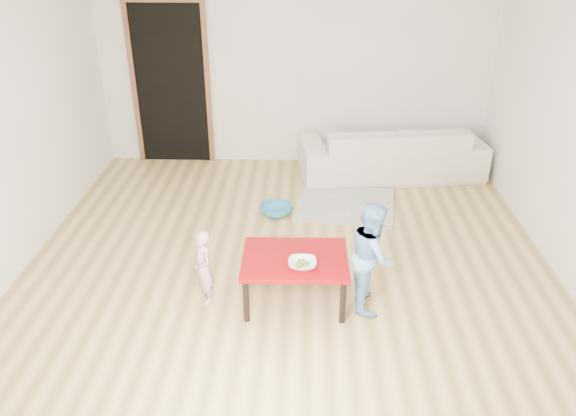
{
  "coord_description": "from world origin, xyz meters",
  "views": [
    {
      "loc": [
        0.15,
        -4.64,
        2.94
      ],
      "look_at": [
        0.0,
        -0.2,
        0.65
      ],
      "focal_mm": 35.0,
      "sensor_mm": 36.0,
      "label": 1
    }
  ],
  "objects_px": {
    "bowl": "(302,264)",
    "child_pink": "(203,268)",
    "red_table": "(295,279)",
    "child_blue": "(372,256)",
    "basin": "(276,210)",
    "sofa": "(391,150)"
  },
  "relations": [
    {
      "from": "red_table",
      "to": "basin",
      "type": "xyz_separation_m",
      "value": [
        -0.24,
        1.59,
        -0.16
      ]
    },
    {
      "from": "red_table",
      "to": "child_blue",
      "type": "height_order",
      "value": "child_blue"
    },
    {
      "from": "red_table",
      "to": "child_pink",
      "type": "distance_m",
      "value": 0.78
    },
    {
      "from": "sofa",
      "to": "child_blue",
      "type": "relative_size",
      "value": 2.37
    },
    {
      "from": "sofa",
      "to": "red_table",
      "type": "xyz_separation_m",
      "value": [
        -1.16,
        -2.74,
        -0.11
      ]
    },
    {
      "from": "sofa",
      "to": "basin",
      "type": "bearing_deg",
      "value": 31.57
    },
    {
      "from": "sofa",
      "to": "child_blue",
      "type": "distance_m",
      "value": 2.8
    },
    {
      "from": "child_blue",
      "to": "basin",
      "type": "xyz_separation_m",
      "value": [
        -0.88,
        1.6,
        -0.42
      ]
    },
    {
      "from": "sofa",
      "to": "bowl",
      "type": "height_order",
      "value": "sofa"
    },
    {
      "from": "bowl",
      "to": "child_blue",
      "type": "distance_m",
      "value": 0.59
    },
    {
      "from": "basin",
      "to": "sofa",
      "type": "bearing_deg",
      "value": 39.26
    },
    {
      "from": "red_table",
      "to": "bowl",
      "type": "xyz_separation_m",
      "value": [
        0.06,
        -0.14,
        0.25
      ]
    },
    {
      "from": "sofa",
      "to": "basin",
      "type": "height_order",
      "value": "sofa"
    },
    {
      "from": "red_table",
      "to": "bowl",
      "type": "distance_m",
      "value": 0.29
    },
    {
      "from": "bowl",
      "to": "child_pink",
      "type": "relative_size",
      "value": 0.34
    },
    {
      "from": "sofa",
      "to": "child_pink",
      "type": "height_order",
      "value": "child_pink"
    },
    {
      "from": "sofa",
      "to": "bowl",
      "type": "relative_size",
      "value": 9.92
    },
    {
      "from": "bowl",
      "to": "child_blue",
      "type": "relative_size",
      "value": 0.24
    },
    {
      "from": "basin",
      "to": "red_table",
      "type": "bearing_deg",
      "value": -81.31
    },
    {
      "from": "sofa",
      "to": "bowl",
      "type": "distance_m",
      "value": 3.08
    },
    {
      "from": "red_table",
      "to": "basin",
      "type": "distance_m",
      "value": 1.62
    },
    {
      "from": "red_table",
      "to": "bowl",
      "type": "bearing_deg",
      "value": -65.77
    }
  ]
}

